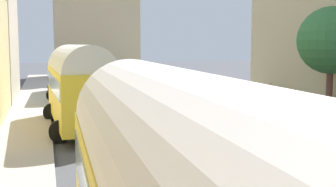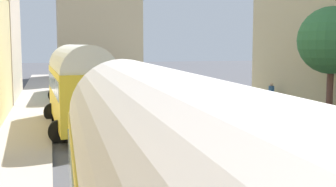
{
  "view_description": "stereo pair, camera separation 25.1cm",
  "coord_description": "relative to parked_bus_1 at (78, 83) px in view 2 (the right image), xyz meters",
  "views": [
    {
      "loc": [
        -6.19,
        -0.95,
        4.35
      ],
      "look_at": [
        0.0,
        21.6,
        1.72
      ],
      "focal_mm": 47.63,
      "sensor_mm": 36.0,
      "label": 1
    },
    {
      "loc": [
        -5.95,
        -1.01,
        4.35
      ],
      "look_at": [
        0.0,
        21.6,
        1.72
      ],
      "focal_mm": 47.63,
      "sensor_mm": 36.0,
      "label": 2
    }
  ],
  "objects": [
    {
      "name": "parked_bus_2",
      "position": [
        0.09,
        14.44,
        -0.24
      ],
      "size": [
        3.42,
        9.44,
        3.9
      ],
      "color": "#2F9366",
      "rests_on": "ground"
    },
    {
      "name": "car_6",
      "position": [
        2.81,
        20.89,
        -1.62
      ],
      "size": [
        2.31,
        3.81,
        1.51
      ],
      "color": "silver",
      "rests_on": "ground"
    },
    {
      "name": "sidewalk_left",
      "position": [
        -2.62,
        5.15,
        -2.31
      ],
      "size": [
        2.5,
        70.0,
        0.14
      ],
      "primitive_type": "cube",
      "color": "#B3A89D",
      "rests_on": "ground"
    },
    {
      "name": "car_4",
      "position": [
        3.08,
        1.36,
        -1.56
      ],
      "size": [
        2.21,
        3.97,
        1.65
      ],
      "color": "black",
      "rests_on": "ground"
    },
    {
      "name": "distant_church",
      "position": [
        4.63,
        34.29,
        4.87
      ],
      "size": [
        10.15,
        7.73,
        20.15
      ],
      "color": "#CEB58A",
      "rests_on": "ground"
    },
    {
      "name": "car_2",
      "position": [
        5.96,
        23.97,
        -1.56
      ],
      "size": [
        2.25,
        4.1,
        1.65
      ],
      "color": "slate",
      "rests_on": "ground"
    },
    {
      "name": "car_1",
      "position": [
        6.43,
        16.84,
        -1.6
      ],
      "size": [
        2.35,
        4.31,
        1.53
      ],
      "color": "gray",
      "rests_on": "ground"
    },
    {
      "name": "pedestrian_0",
      "position": [
        12.43,
        3.1,
        -1.33
      ],
      "size": [
        0.47,
        0.47,
        1.84
      ],
      "color": "#7B7153",
      "rests_on": "ground"
    },
    {
      "name": "roadside_tree_2",
      "position": [
        12.53,
        -2.97,
        2.11
      ],
      "size": [
        3.45,
        3.45,
        6.24
      ],
      "color": "brown",
      "rests_on": "ground"
    },
    {
      "name": "building_right_2",
      "position": [
        15.44,
        0.91,
        4.45
      ],
      "size": [
        4.63,
        13.17,
        13.67
      ],
      "color": "#C4B288",
      "rests_on": "ground"
    },
    {
      "name": "car_5",
      "position": [
        3.08,
        14.34,
        -1.6
      ],
      "size": [
        2.21,
        3.86,
        1.57
      ],
      "color": "beige",
      "rests_on": "ground"
    },
    {
      "name": "cargo_truck_1",
      "position": [
        6.43,
        -3.65,
        -1.17
      ],
      "size": [
        3.2,
        6.87,
        2.32
      ],
      "color": "navy",
      "rests_on": "ground"
    },
    {
      "name": "sidewalk_right",
      "position": [
        11.88,
        5.15,
        -2.31
      ],
      "size": [
        2.5,
        70.0,
        0.14
      ],
      "primitive_type": "cube",
      "color": "#979D8C",
      "rests_on": "ground"
    },
    {
      "name": "car_0",
      "position": [
        6.21,
        10.34,
        -1.63
      ],
      "size": [
        2.4,
        3.78,
        1.49
      ],
      "color": "#B72F2C",
      "rests_on": "ground"
    },
    {
      "name": "parked_bus_1",
      "position": [
        0.0,
        0.0,
        0.0
      ],
      "size": [
        3.61,
        9.55,
        4.3
      ],
      "color": "yellow",
      "rests_on": "ground"
    },
    {
      "name": "ground_plane",
      "position": [
        4.63,
        5.15,
        -2.38
      ],
      "size": [
        154.0,
        154.0,
        0.0
      ],
      "primitive_type": "plane",
      "color": "#494A50"
    }
  ]
}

